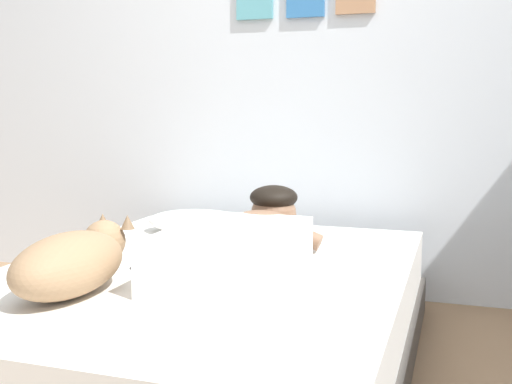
% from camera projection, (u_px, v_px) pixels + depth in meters
% --- Properties ---
extents(back_wall, '(4.43, 0.12, 2.50)m').
position_uv_depth(back_wall, '(308.00, 57.00, 3.27)').
color(back_wall, silver).
rests_on(back_wall, ground).
extents(bed, '(1.50, 1.95, 0.39)m').
position_uv_depth(bed, '(207.00, 319.00, 2.34)').
color(bed, '#4C4742').
rests_on(bed, ground).
extents(pillow, '(0.52, 0.32, 0.11)m').
position_uv_depth(pillow, '(200.00, 222.00, 2.94)').
color(pillow, white).
rests_on(pillow, bed).
extents(person_lying, '(0.43, 0.92, 0.27)m').
position_uv_depth(person_lying, '(245.00, 242.00, 2.26)').
color(person_lying, white).
rests_on(person_lying, bed).
extents(dog, '(0.26, 0.57, 0.21)m').
position_uv_depth(dog, '(74.00, 261.00, 1.98)').
color(dog, '#9E7A56').
rests_on(dog, bed).
extents(coffee_cup, '(0.12, 0.09, 0.07)m').
position_uv_depth(coffee_cup, '(264.00, 243.00, 2.56)').
color(coffee_cup, teal).
rests_on(coffee_cup, bed).
extents(cell_phone, '(0.07, 0.14, 0.01)m').
position_uv_depth(cell_phone, '(147.00, 265.00, 2.33)').
color(cell_phone, black).
rests_on(cell_phone, bed).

